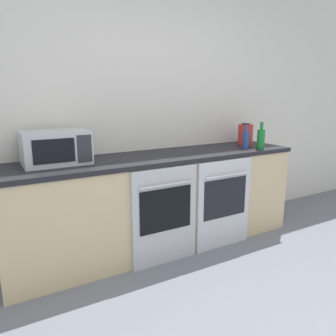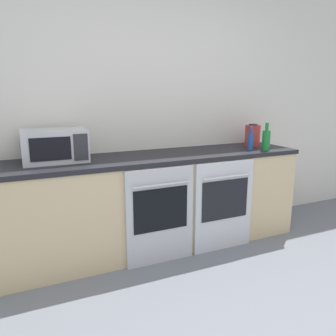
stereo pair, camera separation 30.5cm
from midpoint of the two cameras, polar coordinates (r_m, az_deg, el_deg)
name	(u,v)px [view 2 (the right image)]	position (r m, az deg, el deg)	size (l,w,h in m)	color
wall_back	(144,107)	(3.24, -1.40, 10.52)	(10.00, 0.06, 2.60)	silver
counter_back	(158,201)	(3.09, 1.11, -5.80)	(2.78, 0.64, 0.89)	#D1B789
oven_left	(160,216)	(2.77, 1.83, -8.36)	(0.60, 0.06, 0.84)	#B7BABF
oven_right	(224,205)	(3.09, 12.53, -6.43)	(0.60, 0.06, 0.84)	silver
microwave	(55,146)	(2.78, -16.21, 3.75)	(0.50, 0.35, 0.26)	#B7BABF
bottle_blue	(251,141)	(3.37, 16.74, 4.53)	(0.06, 0.06, 0.23)	#234793
bottle_green	(266,140)	(3.38, 19.24, 4.66)	(0.08, 0.08, 0.27)	#19722D
kettle	(252,135)	(3.64, 16.85, 5.45)	(0.16, 0.16, 0.23)	#B2332D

